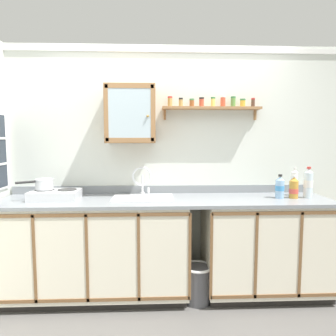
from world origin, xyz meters
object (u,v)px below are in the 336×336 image
bottle_juice_amber_2 (294,188)px  bottle_water_clear_3 (308,183)px  hot_plate_stove (55,195)px  bottle_water_blue_1 (280,187)px  sink (143,200)px  saucepan (44,184)px  wall_cabinet (131,114)px  bottle_opaque_white_0 (294,182)px  trash_bin (198,283)px

bottle_juice_amber_2 → bottle_water_clear_3: size_ratio=0.74×
hot_plate_stove → bottle_water_blue_1: size_ratio=1.91×
sink → bottle_water_blue_1: sink is taller
saucepan → bottle_water_blue_1: 2.21m
hot_plate_stove → wall_cabinet: 1.03m
saucepan → bottle_opaque_white_0: size_ratio=1.05×
sink → hot_plate_stove: bearing=-179.1°
bottle_water_blue_1 → bottle_juice_amber_2: bearing=0.0°
bottle_opaque_white_0 → bottle_water_blue_1: 0.24m
bottle_juice_amber_2 → bottle_water_blue_1: bearing=-180.0°
sink → bottle_juice_amber_2: sink is taller
bottle_juice_amber_2 → wall_cabinet: bearing=173.4°
bottle_opaque_white_0 → wall_cabinet: (-1.60, 0.05, 0.66)m
bottle_opaque_white_0 → bottle_water_clear_3: bearing=-59.3°
saucepan → wall_cabinet: (0.80, 0.12, 0.65)m
bottle_water_clear_3 → bottle_opaque_white_0: bearing=120.7°
hot_plate_stove → wall_cabinet: bearing=11.0°
hot_plate_stove → bottle_water_blue_1: bearing=-1.2°
hot_plate_stove → saucepan: size_ratio=1.47×
hot_plate_stove → saucepan: (-0.11, 0.02, 0.10)m
saucepan → bottle_juice_amber_2: 2.34m
hot_plate_stove → wall_cabinet: wall_cabinet is taller
bottle_juice_amber_2 → bottle_water_clear_3: 0.15m
sink → bottle_opaque_white_0: 1.50m
sink → wall_cabinet: 0.83m
wall_cabinet → trash_bin: bearing=-26.4°
bottle_water_blue_1 → bottle_juice_amber_2: 0.13m
sink → wall_cabinet: (-0.11, 0.12, 0.81)m
trash_bin → saucepan: bearing=172.4°
bottle_juice_amber_2 → trash_bin: 1.26m
sink → bottle_juice_amber_2: size_ratio=2.57×
sink → hot_plate_stove: (-0.81, -0.01, 0.06)m
bottle_water_blue_1 → hot_plate_stove: bearing=178.8°
bottle_water_blue_1 → wall_cabinet: (-1.40, 0.18, 0.69)m
bottle_opaque_white_0 → wall_cabinet: size_ratio=0.51×
saucepan → wall_cabinet: size_ratio=0.54×
bottle_opaque_white_0 → bottle_water_blue_1: (-0.20, -0.13, -0.03)m
bottle_opaque_white_0 → bottle_water_blue_1: bearing=-146.6°
bottle_water_blue_1 → bottle_juice_amber_2: size_ratio=1.03×
saucepan → trash_bin: bearing=-7.6°
bottle_water_clear_3 → bottle_juice_amber_2: bearing=-179.1°
sink → trash_bin: sink is taller
bottle_water_blue_1 → saucepan: bearing=178.4°
hot_plate_stove → bottle_opaque_white_0: 2.30m
hot_plate_stove → bottle_water_blue_1: 2.10m
bottle_water_clear_3 → wall_cabinet: (-1.68, 0.18, 0.65)m
bottle_opaque_white_0 → bottle_water_clear_3: 0.15m
hot_plate_stove → trash_bin: 1.55m
bottle_juice_amber_2 → wall_cabinet: wall_cabinet is taller
wall_cabinet → sink: bearing=-47.4°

